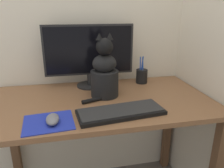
{
  "coord_description": "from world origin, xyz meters",
  "views": [
    {
      "loc": [
        -0.17,
        -1.09,
        1.23
      ],
      "look_at": [
        0.04,
        -0.07,
        0.87
      ],
      "focal_mm": 35.0,
      "sensor_mm": 36.0,
      "label": 1
    }
  ],
  "objects_px": {
    "monitor": "(89,53)",
    "keyboard": "(121,112)",
    "computer_mouse_left": "(53,119)",
    "cat": "(104,74)",
    "pen_cup": "(142,76)"
  },
  "relations": [
    {
      "from": "keyboard",
      "to": "cat",
      "type": "bearing_deg",
      "value": 91.61
    },
    {
      "from": "monitor",
      "to": "computer_mouse_left",
      "type": "xyz_separation_m",
      "value": [
        -0.21,
        -0.45,
        -0.19
      ]
    },
    {
      "from": "keyboard",
      "to": "computer_mouse_left",
      "type": "xyz_separation_m",
      "value": [
        -0.31,
        -0.03,
        0.01
      ]
    },
    {
      "from": "computer_mouse_left",
      "to": "cat",
      "type": "bearing_deg",
      "value": 44.34
    },
    {
      "from": "computer_mouse_left",
      "to": "cat",
      "type": "height_order",
      "value": "cat"
    },
    {
      "from": "keyboard",
      "to": "computer_mouse_left",
      "type": "height_order",
      "value": "computer_mouse_left"
    },
    {
      "from": "keyboard",
      "to": "cat",
      "type": "distance_m",
      "value": 0.27
    },
    {
      "from": "monitor",
      "to": "computer_mouse_left",
      "type": "relative_size",
      "value": 5.52
    },
    {
      "from": "cat",
      "to": "computer_mouse_left",
      "type": "bearing_deg",
      "value": -133.98
    },
    {
      "from": "keyboard",
      "to": "pen_cup",
      "type": "relative_size",
      "value": 2.39
    },
    {
      "from": "monitor",
      "to": "cat",
      "type": "xyz_separation_m",
      "value": [
        0.06,
        -0.18,
        -0.08
      ]
    },
    {
      "from": "keyboard",
      "to": "monitor",
      "type": "bearing_deg",
      "value": 96.31
    },
    {
      "from": "cat",
      "to": "pen_cup",
      "type": "xyz_separation_m",
      "value": [
        0.28,
        0.18,
        -0.08
      ]
    },
    {
      "from": "pen_cup",
      "to": "cat",
      "type": "bearing_deg",
      "value": -147.79
    },
    {
      "from": "monitor",
      "to": "keyboard",
      "type": "distance_m",
      "value": 0.47
    }
  ]
}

